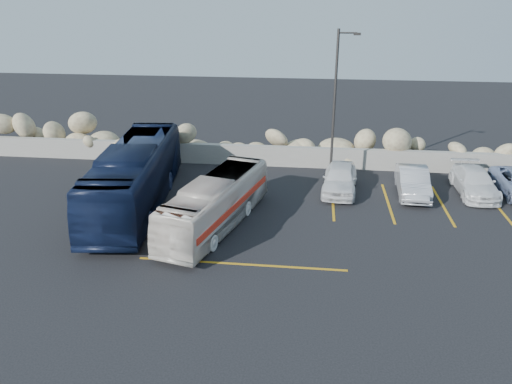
# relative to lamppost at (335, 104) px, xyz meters

# --- Properties ---
(ground) EXTENTS (90.00, 90.00, 0.00)m
(ground) POSITION_rel_lamppost_xyz_m (-2.56, -9.50, -4.30)
(ground) COLOR black
(ground) RESTS_ON ground
(seawall) EXTENTS (60.00, 0.40, 1.20)m
(seawall) POSITION_rel_lamppost_xyz_m (-2.56, 2.50, -3.70)
(seawall) COLOR gray
(seawall) RESTS_ON ground
(riprap_pile) EXTENTS (54.00, 2.80, 2.60)m
(riprap_pile) POSITION_rel_lamppost_xyz_m (-2.56, 3.70, -3.00)
(riprap_pile) COLOR #998464
(riprap_pile) RESTS_ON ground
(parking_lines) EXTENTS (18.16, 9.36, 0.01)m
(parking_lines) POSITION_rel_lamppost_xyz_m (2.09, -3.93, -4.29)
(parking_lines) COLOR #BE8816
(parking_lines) RESTS_ON ground
(lamppost) EXTENTS (1.14, 0.18, 8.00)m
(lamppost) POSITION_rel_lamppost_xyz_m (0.00, 0.00, 0.00)
(lamppost) COLOR #332F2D
(lamppost) RESTS_ON ground
(vintage_bus) EXTENTS (3.79, 8.24, 2.24)m
(vintage_bus) POSITION_rel_lamppost_xyz_m (-5.15, -6.10, -3.18)
(vintage_bus) COLOR silver
(vintage_bus) RESTS_ON ground
(tour_coach) EXTENTS (3.68, 11.11, 3.04)m
(tour_coach) POSITION_rel_lamppost_xyz_m (-9.38, -4.25, -2.78)
(tour_coach) COLOR #101936
(tour_coach) RESTS_ON ground
(car_a) EXTENTS (2.06, 4.34, 1.44)m
(car_a) POSITION_rel_lamppost_xyz_m (0.40, -1.26, -3.58)
(car_a) COLOR white
(car_a) RESTS_ON ground
(car_b) EXTENTS (1.65, 4.21, 1.36)m
(car_b) POSITION_rel_lamppost_xyz_m (4.07, -1.20, -3.61)
(car_b) COLOR #B7B7BC
(car_b) RESTS_ON ground
(car_c) EXTENTS (1.78, 4.34, 1.26)m
(car_c) POSITION_rel_lamppost_xyz_m (7.22, -0.74, -3.67)
(car_c) COLOR white
(car_c) RESTS_ON ground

